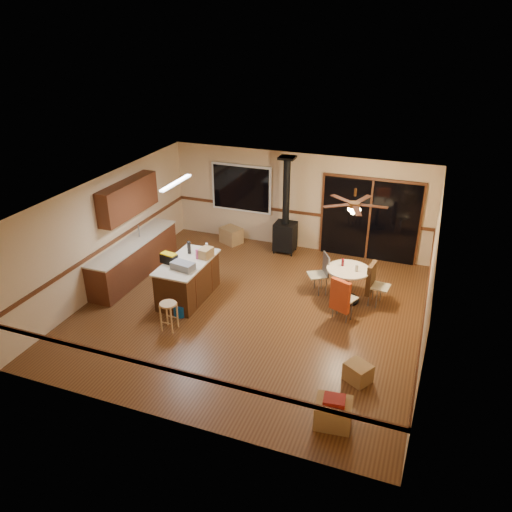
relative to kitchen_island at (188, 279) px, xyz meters
The scene contains 35 objects.
floor 1.57m from the kitchen_island, ahead, with size 7.00×7.00×0.00m, color #593318.
ceiling 2.62m from the kitchen_island, ahead, with size 7.00×7.00×0.00m, color silver.
wall_back 3.90m from the kitchen_island, 66.80° to the left, with size 7.00×7.00×0.00m, color tan.
wall_front 3.90m from the kitchen_island, 66.80° to the right, with size 7.00×7.00×0.00m, color tan.
wall_left 2.17m from the kitchen_island, behind, with size 7.00×7.00×0.00m, color tan.
wall_right 5.07m from the kitchen_island, ahead, with size 7.00×7.00×0.00m, color tan.
chair_rail 1.60m from the kitchen_island, ahead, with size 7.00×7.00×0.08m, color #4E2713, non-canonical shape.
window 3.61m from the kitchen_island, 91.66° to the left, with size 1.72×0.10×1.32m, color black.
sliding_door 4.88m from the kitchen_island, 45.42° to the left, with size 2.52×0.10×2.10m, color black.
lower_cabinets 1.77m from the kitchen_island, 163.61° to the left, with size 0.60×3.00×0.86m, color #552815.
countertop 1.82m from the kitchen_island, 163.61° to the left, with size 0.64×3.04×0.04m, color beige.
upper_cabinets 2.43m from the kitchen_island, 159.02° to the left, with size 0.35×2.00×0.80m, color #552815.
kitchen_island is the anchor object (origin of this frame).
wood_stove 3.33m from the kitchen_island, 66.91° to the left, with size 0.55×0.50×2.52m.
ceiling_fan 3.93m from the kitchen_island, 18.54° to the left, with size 0.24×0.24×0.55m.
fluorescent_strip 2.15m from the kitchen_island, 135.00° to the left, with size 0.10×1.20×0.04m, color white.
toolbox_grey 0.64m from the kitchen_island, 74.82° to the right, with size 0.49×0.27×0.15m, color slate.
toolbox_black 0.66m from the kitchen_island, 148.30° to the right, with size 0.36×0.19×0.20m, color black.
toolbox_yellow_lid 0.76m from the kitchen_island, 148.30° to the right, with size 0.34×0.18×0.03m, color gold.
box_on_island 0.72m from the kitchen_island, 48.11° to the left, with size 0.24×0.33×0.22m, color #9A7444.
bottle_dark 0.72m from the kitchen_island, 109.43° to the left, with size 0.08×0.08×0.28m, color black.
bottle_pink 0.61m from the kitchen_island, 53.80° to the left, with size 0.07×0.07×0.22m, color #D84C8C.
bottle_white 0.87m from the kitchen_island, 76.16° to the left, with size 0.06×0.06×0.17m, color white.
bar_stool 1.30m from the kitchen_island, 79.89° to the right, with size 0.34×0.34×0.61m, color tan.
blue_bucket 0.81m from the kitchen_island, 76.41° to the right, with size 0.30×0.30×0.25m, color #0B4FA2.
dining_table 3.52m from the kitchen_island, 18.54° to the left, with size 0.94×0.94×0.78m.
glass_red 3.44m from the kitchen_island, 20.94° to the left, with size 0.06×0.06×0.16m, color #590C14.
glass_cream 3.70m from the kitchen_island, 16.91° to the left, with size 0.07×0.07×0.16m, color beige.
chair_left 3.01m from the kitchen_island, 25.03° to the left, with size 0.55×0.55×0.51m.
chair_near 3.38m from the kitchen_island, ahead, with size 0.56×0.59×0.70m.
chair_right 4.04m from the kitchen_island, 17.19° to the left, with size 0.51×0.48×0.70m.
box_under_window 3.12m from the kitchen_island, 95.15° to the left, with size 0.55×0.44×0.44m, color #9A7444.
box_corner_a 4.72m from the kitchen_island, 34.60° to the right, with size 0.55×0.47×0.42m, color #9A7444.
box_corner_b 4.35m from the kitchen_island, 20.60° to the right, with size 0.42×0.36×0.34m, color #9A7444.
box_small_red 4.72m from the kitchen_island, 34.60° to the right, with size 0.33×0.27×0.09m, color maroon.
Camera 1 is at (3.31, -8.58, 5.74)m, focal length 35.00 mm.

